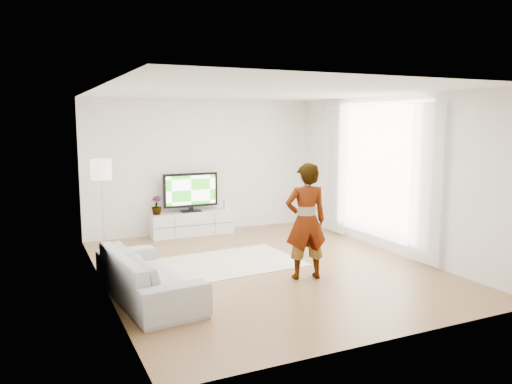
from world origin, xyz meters
name	(u,v)px	position (x,y,z in m)	size (l,w,h in m)	color
floor	(265,267)	(0.00, 0.00, 0.00)	(6.00, 6.00, 0.00)	#AD774E
ceiling	(265,92)	(0.00, 0.00, 2.80)	(6.00, 6.00, 0.00)	white
wall_left	(101,191)	(-2.50, 0.00, 1.40)	(0.02, 6.00, 2.80)	white
wall_right	(390,175)	(2.50, 0.00, 1.40)	(0.02, 6.00, 2.80)	white
wall_back	(203,166)	(0.00, 3.00, 1.40)	(5.00, 0.02, 2.80)	white
wall_front	(391,213)	(0.00, -3.00, 1.40)	(5.00, 0.02, 2.80)	white
window	(379,170)	(2.48, 0.30, 1.45)	(0.01, 2.60, 2.50)	white
curtain_near	(427,184)	(2.40, -1.00, 1.35)	(0.04, 0.70, 2.60)	white
curtain_far	(335,170)	(2.40, 1.60, 1.35)	(0.04, 0.70, 2.60)	white
media_console	(192,223)	(-0.35, 2.76, 0.24)	(1.72, 0.49, 0.48)	silver
television	(191,191)	(-0.35, 2.79, 0.92)	(1.16, 0.23, 0.80)	black
game_console	(225,205)	(0.40, 2.76, 0.58)	(0.05, 0.15, 0.20)	white
potted_plant	(156,205)	(-1.08, 2.77, 0.67)	(0.21, 0.21, 0.37)	#3F7238
rug	(231,262)	(-0.40, 0.48, 0.01)	(2.21, 1.59, 0.01)	beige
player	(306,221)	(0.30, -0.77, 0.88)	(0.63, 0.42, 1.74)	#334772
sofa	(148,274)	(-2.03, -0.59, 0.32)	(2.20, 0.86, 0.64)	#ABABA6
floor_lamp	(101,174)	(-2.20, 2.15, 1.42)	(0.37, 0.37, 1.68)	silver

